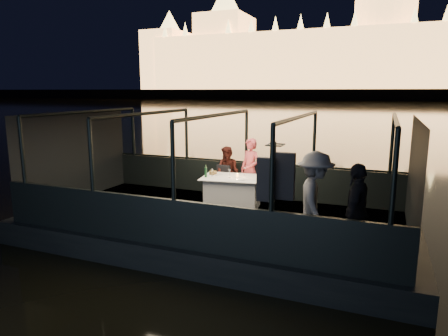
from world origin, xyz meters
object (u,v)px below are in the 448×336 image
at_px(chair_port_left, 221,183).
at_px(coat_stand, 274,202).
at_px(wine_bottle, 206,171).
at_px(person_woman_coral, 250,172).
at_px(person_man_maroon, 228,170).
at_px(chair_port_right, 246,184).
at_px(passenger_stripe, 315,202).
at_px(dining_table_central, 232,192).
at_px(passenger_dark, 357,210).

relative_size(chair_port_left, coat_stand, 0.45).
bearing_deg(wine_bottle, chair_port_left, 86.32).
relative_size(person_woman_coral, person_man_maroon, 1.18).
xyz_separation_m(coat_stand, person_woman_coral, (-1.43, 3.01, -0.15)).
xyz_separation_m(chair_port_right, person_woman_coral, (0.07, 0.10, 0.30)).
relative_size(coat_stand, passenger_stripe, 1.11).
relative_size(chair_port_right, coat_stand, 0.49).
bearing_deg(chair_port_left, wine_bottle, -82.43).
distance_m(chair_port_right, person_woman_coral, 0.32).
bearing_deg(person_man_maroon, dining_table_central, -50.43).
relative_size(chair_port_left, chair_port_right, 0.91).
height_order(chair_port_left, person_woman_coral, person_woman_coral).
bearing_deg(chair_port_right, wine_bottle, -107.78).
distance_m(chair_port_left, wine_bottle, 0.95).
distance_m(passenger_dark, wine_bottle, 4.03).
relative_size(chair_port_left, person_woman_coral, 0.54).
xyz_separation_m(chair_port_left, person_man_maroon, (0.10, 0.24, 0.30)).
bearing_deg(person_man_maroon, chair_port_left, -101.50).
height_order(person_woman_coral, wine_bottle, person_woman_coral).
height_order(person_man_maroon, wine_bottle, person_man_maroon).
bearing_deg(person_man_maroon, passenger_stripe, -33.15).
xyz_separation_m(person_woman_coral, passenger_dark, (2.80, -2.79, 0.10)).
xyz_separation_m(dining_table_central, chair_port_left, (-0.55, 0.58, 0.06)).
distance_m(person_man_maroon, passenger_stripe, 3.79).
relative_size(coat_stand, person_woman_coral, 1.21).
relative_size(passenger_stripe, passenger_dark, 1.07).
distance_m(dining_table_central, chair_port_right, 0.68).
relative_size(dining_table_central, coat_stand, 0.74).
xyz_separation_m(chair_port_right, passenger_stripe, (2.14, -2.48, 0.40)).
height_order(chair_port_right, passenger_stripe, passenger_stripe).
relative_size(person_woman_coral, passenger_dark, 0.98).
height_order(person_woman_coral, passenger_stripe, passenger_stripe).
height_order(chair_port_right, person_woman_coral, person_woman_coral).
distance_m(passenger_stripe, passenger_dark, 0.76).
bearing_deg(passenger_stripe, chair_port_left, 36.30).
bearing_deg(wine_bottle, passenger_stripe, -28.67).
height_order(dining_table_central, chair_port_right, chair_port_right).
height_order(person_woman_coral, passenger_dark, passenger_dark).
distance_m(dining_table_central, person_woman_coral, 0.86).
distance_m(person_woman_coral, passenger_dark, 3.95).
bearing_deg(chair_port_left, dining_table_central, -35.27).
bearing_deg(coat_stand, wine_bottle, 138.02).
xyz_separation_m(coat_stand, passenger_stripe, (0.64, 0.44, -0.05)).
bearing_deg(passenger_dark, passenger_stripe, -97.68).
height_order(passenger_dark, wine_bottle, passenger_dark).
relative_size(dining_table_central, chair_port_right, 1.49).
relative_size(person_woman_coral, passenger_stripe, 0.92).
distance_m(chair_port_left, chair_port_right, 0.68).
bearing_deg(wine_bottle, dining_table_central, 22.14).
distance_m(chair_port_right, coat_stand, 3.31).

